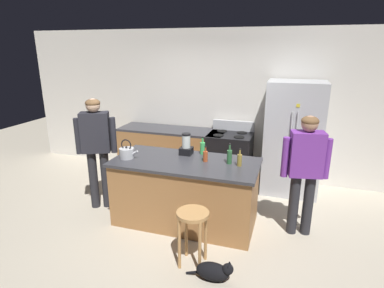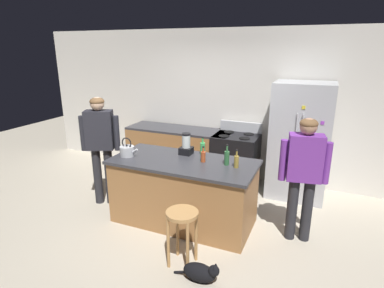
{
  "view_description": "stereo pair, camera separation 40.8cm",
  "coord_description": "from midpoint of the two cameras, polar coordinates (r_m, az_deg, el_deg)",
  "views": [
    {
      "loc": [
        1.3,
        -3.75,
        2.37
      ],
      "look_at": [
        0.0,
        0.3,
        1.06
      ],
      "focal_mm": 29.46,
      "sensor_mm": 36.0,
      "label": 1
    },
    {
      "loc": [
        1.68,
        -3.6,
        2.37
      ],
      "look_at": [
        0.0,
        0.3,
        1.06
      ],
      "focal_mm": 29.46,
      "sensor_mm": 36.0,
      "label": 2
    }
  ],
  "objects": [
    {
      "name": "ground_plane",
      "position": [
        4.62,
        -3.78,
        -13.79
      ],
      "size": [
        14.0,
        14.0,
        0.0
      ],
      "primitive_type": "plane",
      "color": "#B2A893"
    },
    {
      "name": "back_wall",
      "position": [
        5.91,
        2.94,
        7.15
      ],
      "size": [
        8.0,
        0.1,
        2.7
      ],
      "primitive_type": "cube",
      "color": "silver",
      "rests_on": "ground_plane"
    },
    {
      "name": "kitchen_island",
      "position": [
        4.4,
        -3.89,
        -8.67
      ],
      "size": [
        1.96,
        0.92,
        0.91
      ],
      "color": "#9E6B3D",
      "rests_on": "ground_plane"
    },
    {
      "name": "back_counter_run",
      "position": [
        6.02,
        -5.57,
        -1.52
      ],
      "size": [
        2.0,
        0.64,
        0.91
      ],
      "color": "#9E6B3D",
      "rests_on": "ground_plane"
    },
    {
      "name": "refrigerator",
      "position": [
        5.37,
        15.72,
        0.95
      ],
      "size": [
        0.9,
        0.73,
        1.87
      ],
      "color": "#B7BABF",
      "rests_on": "ground_plane"
    },
    {
      "name": "stove_range",
      "position": [
        5.66,
        4.75,
        -2.6
      ],
      "size": [
        0.76,
        0.65,
        1.09
      ],
      "color": "black",
      "rests_on": "ground_plane"
    },
    {
      "name": "person_by_island_left",
      "position": [
        4.88,
        -19.25,
        0.07
      ],
      "size": [
        0.57,
        0.37,
        1.68
      ],
      "color": "#26262B",
      "rests_on": "ground_plane"
    },
    {
      "name": "person_by_sink_right",
      "position": [
        4.11,
        17.17,
        -3.71
      ],
      "size": [
        0.6,
        0.29,
        1.59
      ],
      "color": "#26262B",
      "rests_on": "ground_plane"
    },
    {
      "name": "bar_stool",
      "position": [
        3.56,
        -3.26,
        -14.32
      ],
      "size": [
        0.36,
        0.36,
        0.66
      ],
      "color": "#B7844C",
      "rests_on": "ground_plane"
    },
    {
      "name": "cat",
      "position": [
        3.57,
        0.54,
        -22.14
      ],
      "size": [
        0.52,
        0.18,
        0.26
      ],
      "color": "black",
      "rests_on": "ground_plane"
    },
    {
      "name": "blender_appliance",
      "position": [
        4.44,
        -3.69,
        -0.34
      ],
      "size": [
        0.17,
        0.17,
        0.31
      ],
      "color": "black",
      "rests_on": "kitchen_island"
    },
    {
      "name": "bottle_cooking_sauce",
      "position": [
        4.17,
        -0.36,
        -2.2
      ],
      "size": [
        0.06,
        0.06,
        0.22
      ],
      "color": "#B24C26",
      "rests_on": "kitchen_island"
    },
    {
      "name": "bottle_soda",
      "position": [
        4.46,
        -0.69,
        -0.7
      ],
      "size": [
        0.07,
        0.07,
        0.26
      ],
      "color": "#3FB259",
      "rests_on": "kitchen_island"
    },
    {
      "name": "bottle_olive_oil",
      "position": [
        4.1,
        3.97,
        -2.28
      ],
      "size": [
        0.07,
        0.07,
        0.28
      ],
      "color": "#2D6638",
      "rests_on": "kitchen_island"
    },
    {
      "name": "bottle_vinegar",
      "position": [
        4.03,
        5.75,
        -2.87
      ],
      "size": [
        0.06,
        0.06,
        0.24
      ],
      "color": "olive",
      "rests_on": "kitchen_island"
    },
    {
      "name": "tea_kettle",
      "position": [
        4.44,
        -14.33,
        -1.56
      ],
      "size": [
        0.28,
        0.2,
        0.27
      ],
      "color": "#B7BABF",
      "rests_on": "kitchen_island"
    }
  ]
}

